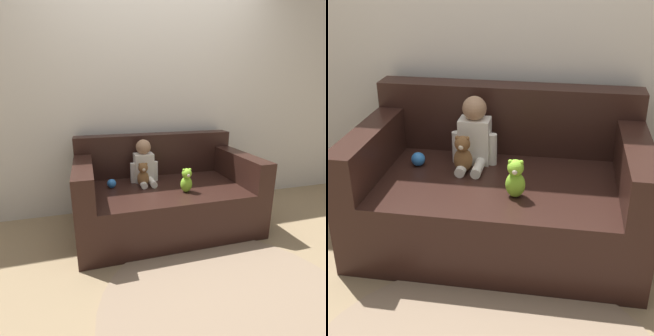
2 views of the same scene
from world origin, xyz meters
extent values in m
plane|color=#9E8460|center=(0.00, 0.00, 0.00)|extent=(12.00, 12.00, 0.00)
cube|color=silver|center=(0.00, 0.58, 1.30)|extent=(8.00, 0.05, 2.60)
cube|color=black|center=(0.00, 0.00, 0.22)|extent=(1.65, 0.99, 0.43)
cube|color=black|center=(0.00, 0.40, 0.65)|extent=(1.65, 0.18, 0.43)
cube|color=black|center=(-0.75, 0.00, 0.57)|extent=(0.16, 0.99, 0.27)
cube|color=black|center=(0.75, 0.00, 0.57)|extent=(0.16, 0.99, 0.27)
cube|color=white|center=(-0.18, 0.18, 0.57)|extent=(0.19, 0.13, 0.28)
sphere|color=#A37A5B|center=(-0.18, 0.18, 0.78)|extent=(0.15, 0.15, 0.15)
cylinder|color=white|center=(-0.22, 0.03, 0.46)|extent=(0.06, 0.17, 0.06)
cylinder|color=white|center=(-0.13, 0.03, 0.46)|extent=(0.06, 0.17, 0.06)
cylinder|color=white|center=(-0.29, 0.16, 0.53)|extent=(0.05, 0.05, 0.20)
cylinder|color=white|center=(-0.06, 0.16, 0.53)|extent=(0.05, 0.05, 0.20)
ellipsoid|color=brown|center=(-0.22, 0.03, 0.51)|extent=(0.11, 0.09, 0.15)
sphere|color=brown|center=(-0.22, 0.02, 0.62)|extent=(0.09, 0.09, 0.09)
sphere|color=brown|center=(-0.25, 0.02, 0.65)|extent=(0.03, 0.03, 0.03)
sphere|color=brown|center=(-0.19, 0.02, 0.65)|extent=(0.03, 0.03, 0.03)
sphere|color=beige|center=(-0.22, -0.02, 0.61)|extent=(0.03, 0.03, 0.03)
ellipsoid|color=#8CD133|center=(0.12, -0.22, 0.50)|extent=(0.11, 0.09, 0.14)
sphere|color=#8CD133|center=(0.12, -0.23, 0.61)|extent=(0.09, 0.09, 0.09)
sphere|color=#8CD133|center=(0.09, -0.23, 0.64)|extent=(0.02, 0.02, 0.02)
sphere|color=#8CD133|center=(0.15, -0.23, 0.64)|extent=(0.02, 0.02, 0.02)
sphere|color=beige|center=(0.12, -0.26, 0.60)|extent=(0.03, 0.03, 0.03)
sphere|color=#337FDB|center=(-0.51, 0.07, 0.47)|extent=(0.08, 0.08, 0.08)
cylinder|color=gray|center=(0.10, -1.09, 0.01)|extent=(1.66, 1.66, 0.01)
camera|label=1|loc=(-0.69, -2.25, 1.28)|focal=28.00mm
camera|label=2|loc=(0.35, -2.39, 1.65)|focal=50.00mm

